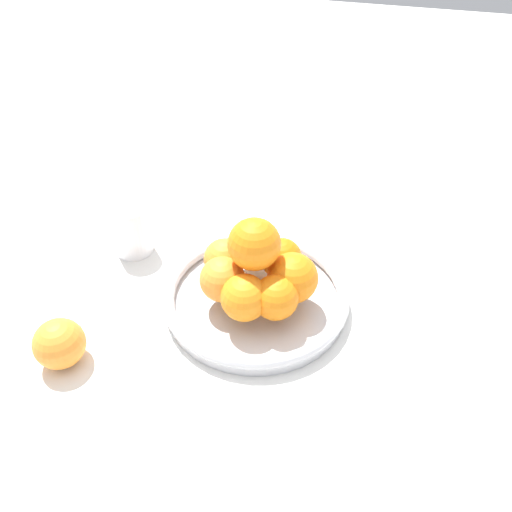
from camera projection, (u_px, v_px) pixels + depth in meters
The scene contains 5 objects.
ground_plane at pixel (256, 304), 0.82m from camera, with size 4.00×4.00×0.00m, color white.
fruit_bowl at pixel (256, 296), 0.81m from camera, with size 0.30×0.30×0.03m.
orange_pile at pixel (257, 266), 0.76m from camera, with size 0.19×0.19×0.14m.
stray_orange at pixel (59, 344), 0.71m from camera, with size 0.07×0.07×0.07m, color orange.
drinking_glass at pixel (131, 229), 0.89m from camera, with size 0.07×0.07×0.09m, color white.
Camera 1 is at (0.55, 0.17, 0.59)m, focal length 35.00 mm.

